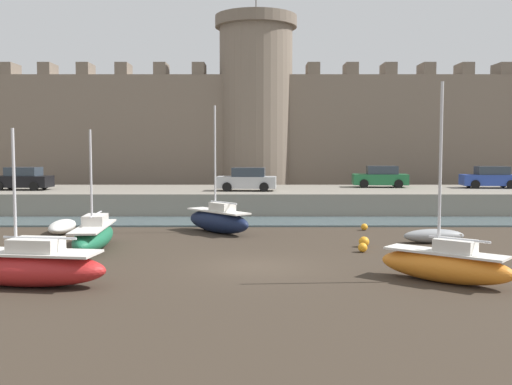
% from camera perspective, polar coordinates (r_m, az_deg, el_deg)
% --- Properties ---
extents(ground_plane, '(160.00, 160.00, 0.00)m').
position_cam_1_polar(ground_plane, '(23.03, -0.16, -7.07)').
color(ground_plane, '#382D23').
extents(water_channel, '(80.00, 4.50, 0.10)m').
position_cam_1_polar(water_channel, '(36.39, -0.16, -2.77)').
color(water_channel, slate).
rests_on(water_channel, ground).
extents(quay_road, '(67.74, 10.00, 1.52)m').
position_cam_1_polar(quay_road, '(43.52, -0.16, -0.66)').
color(quay_road, gray).
rests_on(quay_road, ground).
extents(castle, '(63.09, 7.35, 19.27)m').
position_cam_1_polar(castle, '(54.75, -0.16, 6.96)').
color(castle, '#7A6B5B').
rests_on(castle, ground).
extents(sailboat_near_channel_right, '(1.77, 5.64, 5.33)m').
position_cam_1_polar(sailboat_near_channel_right, '(27.70, -15.36, -3.99)').
color(sailboat_near_channel_right, '#1E6B47').
rests_on(sailboat_near_channel_right, ground).
extents(sailboat_midflat_left, '(4.33, 3.86, 6.73)m').
position_cam_1_polar(sailboat_midflat_left, '(21.26, 17.43, -6.49)').
color(sailboat_midflat_left, orange).
rests_on(sailboat_midflat_left, ground).
extents(rowboat_foreground_centre, '(2.96, 1.06, 0.67)m').
position_cam_1_polar(rowboat_foreground_centre, '(29.78, 16.43, -3.95)').
color(rowboat_foreground_centre, gray).
rests_on(rowboat_foreground_centre, ground).
extents(rowboat_near_channel_left, '(1.48, 3.53, 0.69)m').
position_cam_1_polar(rowboat_near_channel_left, '(33.48, -18.12, -3.07)').
color(rowboat_near_channel_left, silver).
rests_on(rowboat_near_channel_left, ground).
extents(sailboat_midflat_right, '(5.78, 2.46, 5.18)m').
position_cam_1_polar(sailboat_midflat_right, '(21.17, -21.28, -6.56)').
color(sailboat_midflat_right, red).
rests_on(sailboat_midflat_right, ground).
extents(sailboat_foreground_left, '(4.10, 4.46, 6.76)m').
position_cam_1_polar(sailboat_foreground_left, '(31.93, -3.77, -2.61)').
color(sailboat_foreground_left, '#141E3D').
rests_on(sailboat_foreground_left, ground).
extents(mooring_buoy_off_centre, '(0.41, 0.41, 0.41)m').
position_cam_1_polar(mooring_buoy_off_centre, '(26.49, 9.96, -5.18)').
color(mooring_buoy_off_centre, orange).
rests_on(mooring_buoy_off_centre, ground).
extents(mooring_buoy_mid_mud, '(0.48, 0.48, 0.48)m').
position_cam_1_polar(mooring_buoy_mid_mud, '(27.87, 10.09, -4.64)').
color(mooring_buoy_mid_mud, orange).
rests_on(mooring_buoy_mid_mud, ground).
extents(mooring_buoy_near_channel, '(0.37, 0.37, 0.37)m').
position_cam_1_polar(mooring_buoy_near_channel, '(33.40, 10.12, -3.24)').
color(mooring_buoy_near_channel, orange).
rests_on(mooring_buoy_near_channel, ground).
extents(car_quay_west, '(4.21, 2.10, 1.62)m').
position_cam_1_polar(car_quay_west, '(45.68, -21.53, 1.20)').
color(car_quay_west, black).
rests_on(car_quay_west, quay_road).
extents(car_quay_centre_west, '(4.21, 2.10, 1.62)m').
position_cam_1_polar(car_quay_centre_west, '(47.79, 21.25, 1.34)').
color(car_quay_centre_west, '#263F99').
rests_on(car_quay_centre_west, quay_road).
extents(car_quay_east, '(4.21, 2.10, 1.62)m').
position_cam_1_polar(car_quay_east, '(46.31, 11.61, 1.46)').
color(car_quay_east, '#1E6638').
rests_on(car_quay_east, quay_road).
extents(car_quay_centre_east, '(4.21, 2.10, 1.62)m').
position_cam_1_polar(car_quay_centre_east, '(41.62, -1.02, 1.23)').
color(car_quay_centre_east, '#B2B5B7').
rests_on(car_quay_centre_east, quay_road).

